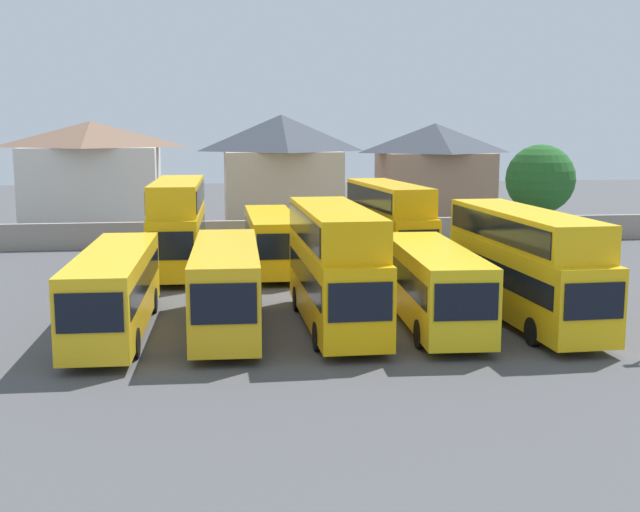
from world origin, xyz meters
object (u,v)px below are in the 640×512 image
at_px(bus_3, 335,261).
at_px(bus_7, 271,238).
at_px(bus_1, 115,287).
at_px(house_terrace_right, 434,174).
at_px(bus_2, 226,283).
at_px(bus_6, 178,221).
at_px(bus_5, 524,259).
at_px(bus_9, 389,221).
at_px(house_terrace_left, 93,177).
at_px(bus_4, 433,282).
at_px(house_terrace_centre, 282,172).
at_px(bus_8, 337,235).
at_px(tree_left_of_lot, 540,179).

distance_m(bus_3, bus_7, 13.79).
relative_size(bus_1, house_terrace_right, 1.29).
xyz_separation_m(bus_2, bus_6, (-2.38, 14.13, 0.94)).
height_order(bus_5, bus_9, bus_9).
distance_m(bus_6, house_terrace_left, 19.48).
distance_m(bus_3, bus_5, 8.09).
distance_m(bus_4, house_terrace_centre, 33.17).
relative_size(bus_8, tree_left_of_lot, 1.49).
bearing_deg(bus_2, bus_5, 92.02).
bearing_deg(bus_3, bus_1, -91.39).
bearing_deg(bus_1, bus_8, 141.81).
relative_size(bus_3, bus_6, 0.97).
bearing_deg(bus_3, bus_6, -154.62).
height_order(bus_3, tree_left_of_lot, tree_left_of_lot).
relative_size(bus_5, bus_7, 1.14).
height_order(bus_8, tree_left_of_lot, tree_left_of_lot).
xyz_separation_m(bus_2, bus_9, (9.78, 13.85, 0.80)).
relative_size(bus_1, house_terrace_centre, 1.26).
xyz_separation_m(bus_1, bus_9, (14.19, 13.67, 0.88)).
relative_size(bus_4, bus_7, 0.99).
height_order(bus_3, bus_6, bus_6).
relative_size(bus_7, house_terrace_left, 1.02).
distance_m(bus_4, bus_9, 14.41).
bearing_deg(bus_7, house_terrace_centre, 173.22).
xyz_separation_m(bus_2, bus_8, (6.67, 13.58, 0.03)).
bearing_deg(bus_4, bus_3, -94.28).
bearing_deg(bus_2, bus_4, 88.75).
distance_m(bus_1, house_terrace_right, 40.30).
xyz_separation_m(bus_5, bus_8, (-5.86, 13.56, -0.65)).
bearing_deg(bus_6, bus_5, 48.41).
height_order(bus_3, bus_7, bus_3).
bearing_deg(bus_1, house_terrace_left, -169.59).
bearing_deg(bus_4, house_terrace_right, 167.36).
bearing_deg(bus_4, bus_5, 99.90).
height_order(bus_7, tree_left_of_lot, tree_left_of_lot).
height_order(bus_1, bus_9, bus_9).
bearing_deg(bus_7, bus_4, 21.74).
bearing_deg(bus_4, bus_2, -90.20).
bearing_deg(bus_3, bus_9, 158.43).
bearing_deg(bus_5, house_terrace_left, -147.33).
distance_m(bus_9, house_terrace_left, 26.65).
height_order(bus_2, bus_4, bus_2).
xyz_separation_m(bus_3, bus_6, (-6.82, 14.09, 0.13)).
height_order(bus_8, house_terrace_centre, house_terrace_centre).
xyz_separation_m(bus_4, bus_8, (-1.81, 14.05, 0.13)).
xyz_separation_m(bus_3, house_terrace_right, (13.56, 33.54, 1.54)).
bearing_deg(bus_9, bus_1, -50.60).
bearing_deg(bus_9, bus_7, -93.34).
bearing_deg(bus_7, tree_left_of_lot, 112.72).
height_order(bus_6, house_terrace_left, house_terrace_left).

